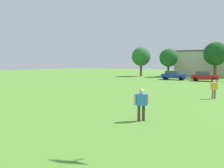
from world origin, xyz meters
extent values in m
plane|color=#568C33|center=(0.00, 30.00, 0.00)|extent=(160.00, 160.00, 0.00)
cylinder|color=#3F3833|center=(1.60, 13.76, 0.43)|extent=(0.16, 0.16, 0.86)
cylinder|color=#3F3833|center=(1.39, 13.61, 0.43)|extent=(0.16, 0.16, 0.86)
cube|color=#337FCC|center=(1.49, 13.68, 1.17)|extent=(0.66, 0.60, 0.61)
cylinder|color=beige|center=(1.78, 13.89, 1.19)|extent=(0.13, 0.13, 0.58)
cylinder|color=beige|center=(1.20, 13.47, 1.19)|extent=(0.13, 0.13, 0.58)
sphere|color=beige|center=(1.49, 13.68, 1.63)|extent=(0.27, 0.27, 0.27)
cylinder|color=#8C7259|center=(4.09, 23.84, 0.41)|extent=(0.16, 0.16, 0.83)
cylinder|color=#8C7259|center=(4.26, 24.03, 0.41)|extent=(0.16, 0.16, 0.83)
cube|color=yellow|center=(4.17, 23.93, 1.12)|extent=(0.60, 0.62, 0.59)
cylinder|color=beige|center=(3.94, 23.68, 1.14)|extent=(0.12, 0.12, 0.55)
cylinder|color=beige|center=(4.41, 24.18, 1.14)|extent=(0.12, 0.12, 0.55)
sphere|color=beige|center=(4.17, 23.93, 1.56)|extent=(0.26, 0.26, 0.26)
cube|color=#1E38AD|center=(-4.55, 44.79, 0.70)|extent=(4.30, 1.80, 0.76)
cube|color=#334756|center=(-4.89, 44.79, 1.38)|extent=(2.24, 1.58, 0.60)
cylinder|color=black|center=(-3.09, 45.69, 0.32)|extent=(0.64, 0.22, 0.64)
cylinder|color=black|center=(-3.09, 43.89, 0.32)|extent=(0.64, 0.22, 0.64)
cylinder|color=black|center=(-6.01, 45.69, 0.32)|extent=(0.64, 0.22, 0.64)
cylinder|color=black|center=(-6.01, 43.89, 0.32)|extent=(0.64, 0.22, 0.64)
cube|color=red|center=(0.96, 44.10, 0.70)|extent=(4.30, 1.80, 0.76)
cube|color=#334756|center=(0.62, 44.10, 1.38)|extent=(2.24, 1.58, 0.60)
cylinder|color=black|center=(2.43, 45.00, 0.32)|extent=(0.64, 0.22, 0.64)
cylinder|color=black|center=(2.43, 43.20, 0.32)|extent=(0.64, 0.22, 0.64)
cylinder|color=black|center=(-0.50, 45.00, 0.32)|extent=(0.64, 0.22, 0.64)
cylinder|color=black|center=(-0.50, 43.20, 0.32)|extent=(0.64, 0.22, 0.64)
cylinder|color=brown|center=(-13.97, 51.97, 1.36)|extent=(0.50, 0.50, 2.73)
sphere|color=#286B2D|center=(-13.97, 51.97, 4.56)|extent=(4.31, 4.31, 4.31)
cylinder|color=brown|center=(-7.76, 52.69, 1.27)|extent=(0.47, 0.47, 2.54)
sphere|color=#1E5B23|center=(-7.76, 52.69, 4.24)|extent=(4.01, 4.01, 4.01)
cylinder|color=brown|center=(1.77, 52.01, 1.47)|extent=(0.54, 0.54, 2.95)
sphere|color=#194C1E|center=(1.77, 52.01, 4.92)|extent=(4.65, 4.65, 4.65)
cube|color=beige|center=(-0.34, 59.24, 2.86)|extent=(13.93, 6.90, 5.71)
cube|color=#4C4742|center=(-0.34, 59.24, 5.83)|extent=(14.49, 7.18, 0.24)
camera|label=1|loc=(6.07, 2.20, 3.16)|focal=36.80mm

